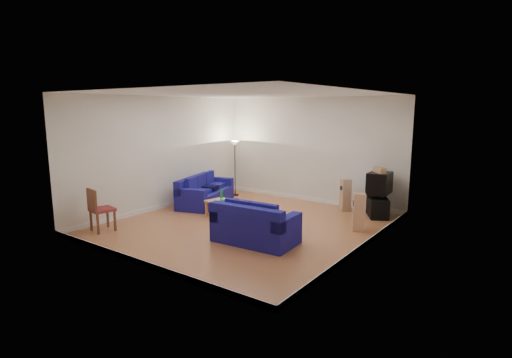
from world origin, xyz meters
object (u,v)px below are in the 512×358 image
Objects in this scene: sofa_three_seat at (204,194)px; coffee_table at (226,204)px; television at (379,183)px; sofa_loveseat at (254,228)px; tv_stand at (378,207)px.

sofa_three_seat is 1.80m from coffee_table.
television is (3.15, 2.54, 0.53)m from coffee_table.
sofa_loveseat is (3.33, -1.99, 0.02)m from sofa_three_seat.
television reaches higher than tv_stand.
sofa_three_seat is at bearing 152.11° from coffee_table.
sofa_three_seat is 5.03m from tv_stand.
sofa_loveseat is 2.12× the size of tv_stand.
tv_stand is 1.11× the size of television.
sofa_loveseat is at bearing 41.65° from sofa_three_seat.
sofa_three_seat is 1.31× the size of sofa_loveseat.
sofa_three_seat reaches higher than coffee_table.
tv_stand is at bearing 38.54° from coffee_table.
sofa_loveseat is 2.08m from coffee_table.
coffee_table is at bearing 44.65° from sofa_three_seat.
sofa_loveseat is 1.40× the size of coffee_table.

